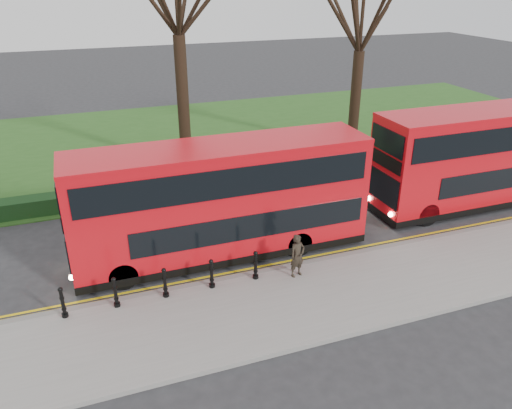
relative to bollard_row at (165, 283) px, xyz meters
name	(u,v)px	position (x,y,z in m)	size (l,w,h in m)	color
ground	(195,271)	(1.26, 1.35, -0.65)	(120.00, 120.00, 0.00)	#28282B
pavement	(218,320)	(1.26, -1.65, -0.57)	(60.00, 4.00, 0.15)	gray
kerb	(202,285)	(1.26, 0.35, -0.57)	(60.00, 0.25, 0.16)	slate
grass_verge	(137,145)	(1.26, 16.35, -0.62)	(60.00, 18.00, 0.06)	#26511B
hedge	(160,189)	(1.26, 8.15, -0.25)	(60.00, 0.90, 0.80)	black
yellow_line_outer	(199,282)	(1.26, 0.65, -0.64)	(60.00, 0.10, 0.01)	yellow
yellow_line_inner	(198,279)	(1.26, 0.85, -0.64)	(60.00, 0.10, 0.01)	yellow
tree_right	(362,16)	(13.26, 11.35, 6.82)	(6.58, 6.58, 10.28)	black
bollard_row	(165,283)	(0.00, 0.00, 0.00)	(6.29, 0.15, 1.00)	black
bus_lead	(222,202)	(2.57, 2.21, 1.49)	(10.70, 2.46, 4.26)	red
bus_rear	(490,157)	(15.08, 2.64, 1.55)	(10.96, 2.52, 4.36)	red
pedestrian	(297,256)	(4.46, -0.31, 0.28)	(0.57, 0.37, 1.55)	#2C241B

